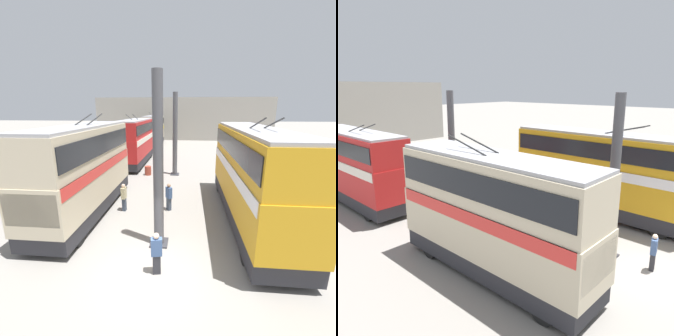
# 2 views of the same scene
# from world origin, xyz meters

# --- Properties ---
(ground_plane) EXTENTS (240.00, 240.00, 0.00)m
(ground_plane) POSITION_xyz_m (0.00, 0.00, 0.00)
(ground_plane) COLOR gray
(support_column_near) EXTENTS (0.82, 0.82, 7.66)m
(support_column_near) POSITION_xyz_m (1.97, 0.00, 3.71)
(support_column_near) COLOR #4C4C51
(support_column_near) RESTS_ON ground_plane
(support_column_far) EXTENTS (0.82, 0.82, 7.66)m
(support_column_far) POSITION_xyz_m (13.68, 0.00, 3.71)
(support_column_far) COLOR #4C4C51
(support_column_far) RESTS_ON ground_plane
(bus_left_far) EXTENTS (11.49, 2.54, 5.82)m
(bus_left_far) POSITION_xyz_m (5.01, -4.76, 2.97)
(bus_left_far) COLOR black
(bus_left_far) RESTS_ON ground_plane
(bus_right_near) EXTENTS (9.61, 2.54, 5.89)m
(bus_right_near) POSITION_xyz_m (4.89, 4.76, 2.99)
(bus_right_near) COLOR black
(bus_right_near) RESTS_ON ground_plane
(bus_right_mid) EXTENTS (9.92, 2.54, 5.67)m
(bus_right_mid) POSITION_xyz_m (17.93, 4.76, 2.89)
(bus_right_mid) COLOR black
(bus_right_mid) RESTS_ON ground_plane
(person_aisle_foreground) EXTENTS (0.32, 0.46, 1.71)m
(person_aisle_foreground) POSITION_xyz_m (-0.01, -0.17, 0.91)
(person_aisle_foreground) COLOR #2D2D33
(person_aisle_foreground) RESTS_ON ground_plane
(person_aisle_midway) EXTENTS (0.48, 0.44, 1.73)m
(person_aisle_midway) POSITION_xyz_m (5.66, -0.13, 0.92)
(person_aisle_midway) COLOR #384251
(person_aisle_midway) RESTS_ON ground_plane
(person_by_right_row) EXTENTS (0.43, 0.26, 1.74)m
(person_by_right_row) POSITION_xyz_m (5.32, 2.62, 0.92)
(person_by_right_row) COLOR #384251
(person_by_right_row) RESTS_ON ground_plane
(oil_drum) EXTENTS (0.65, 0.65, 0.85)m
(oil_drum) POSITION_xyz_m (13.30, 2.57, 0.43)
(oil_drum) COLOR #933828
(oil_drum) RESTS_ON ground_plane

